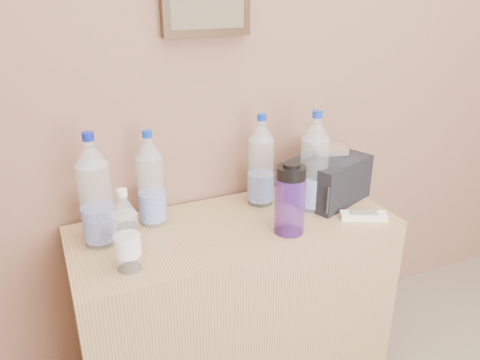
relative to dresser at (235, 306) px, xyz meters
name	(u,v)px	position (x,y,z in m)	size (l,w,h in m)	color
dresser	(235,306)	(0.00, 0.00, 0.00)	(1.09, 0.45, 0.68)	tan
pet_large_a	(96,196)	(-0.43, 0.06, 0.50)	(0.10, 0.10, 0.36)	white
pet_large_b	(151,184)	(-0.25, 0.13, 0.49)	(0.09, 0.09, 0.33)	silver
pet_large_c	(261,165)	(0.15, 0.12, 0.49)	(0.09, 0.09, 0.34)	#AABED7
pet_large_d	(314,167)	(0.31, 0.00, 0.50)	(0.10, 0.10, 0.36)	silver
pet_small	(126,235)	(-0.38, -0.12, 0.45)	(0.07, 0.07, 0.25)	silver
nalgene_bottle	(290,199)	(0.14, -0.12, 0.46)	(0.10, 0.10, 0.24)	#4F208A
sunglasses	(114,232)	(-0.39, 0.08, 0.36)	(0.15, 0.06, 0.04)	black
ac_remote	(364,216)	(0.42, -0.14, 0.35)	(0.16, 0.05, 0.02)	silver
toiletry_bag	(329,176)	(0.40, 0.04, 0.43)	(0.28, 0.20, 0.19)	black
foil_packet	(329,149)	(0.40, 0.05, 0.54)	(0.11, 0.09, 0.02)	white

